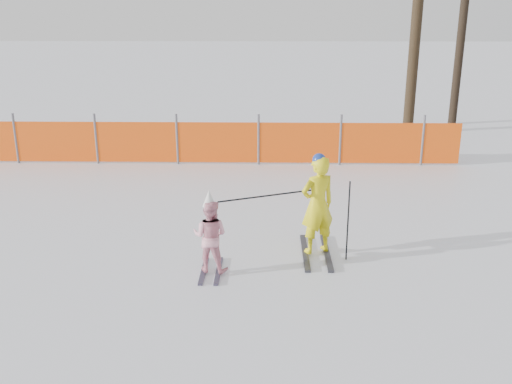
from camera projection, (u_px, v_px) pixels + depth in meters
ground at (255, 265)px, 8.60m from camera, size 120.00×120.00×0.00m
adult at (317, 205)px, 8.75m from camera, size 0.67×1.37×1.63m
child at (210, 235)px, 8.21m from camera, size 0.60×0.90×1.26m
ski_poles at (304, 208)px, 8.47m from camera, size 1.95×0.60×1.26m
safety_fence at (113, 142)px, 14.03m from camera, size 16.95×0.06×1.25m
tree_trunks at (434, 29)px, 17.27m from camera, size 2.12×1.77×6.54m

